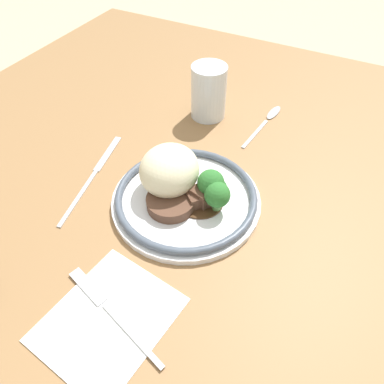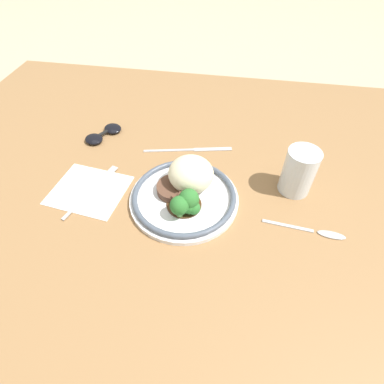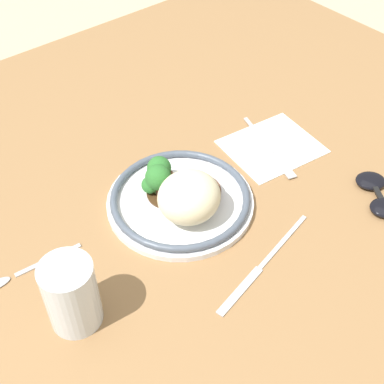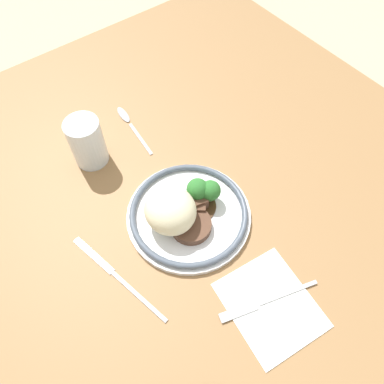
# 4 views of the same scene
# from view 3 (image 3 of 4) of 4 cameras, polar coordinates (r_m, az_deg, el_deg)

# --- Properties ---
(ground_plane) EXTENTS (8.00, 8.00, 0.00)m
(ground_plane) POSITION_cam_3_polar(r_m,az_deg,el_deg) (0.92, 1.19, -1.58)
(ground_plane) COLOR tan
(dining_table) EXTENTS (1.35, 1.20, 0.04)m
(dining_table) POSITION_cam_3_polar(r_m,az_deg,el_deg) (0.91, 1.21, -0.74)
(dining_table) COLOR olive
(dining_table) RESTS_ON ground
(napkin) EXTENTS (0.18, 0.16, 0.00)m
(napkin) POSITION_cam_3_polar(r_m,az_deg,el_deg) (0.99, 8.51, 4.81)
(napkin) COLOR white
(napkin) RESTS_ON dining_table
(plate) EXTENTS (0.24, 0.24, 0.09)m
(plate) POSITION_cam_3_polar(r_m,az_deg,el_deg) (0.85, -1.21, -0.40)
(plate) COLOR white
(plate) RESTS_ON dining_table
(juice_glass) EXTENTS (0.07, 0.07, 0.11)m
(juice_glass) POSITION_cam_3_polar(r_m,az_deg,el_deg) (0.72, -12.69, -10.85)
(juice_glass) COLOR orange
(juice_glass) RESTS_ON dining_table
(fork) EXTENTS (0.06, 0.18, 0.00)m
(fork) POSITION_cam_3_polar(r_m,az_deg,el_deg) (0.97, 8.58, 4.22)
(fork) COLOR #B7B7BC
(fork) RESTS_ON napkin
(knife) EXTENTS (0.23, 0.06, 0.00)m
(knife) POSITION_cam_3_polar(r_m,az_deg,el_deg) (0.79, 7.47, -7.79)
(knife) COLOR #B7B7BC
(knife) RESTS_ON dining_table
(spoon) EXTENTS (0.16, 0.03, 0.01)m
(spoon) POSITION_cam_3_polar(r_m,az_deg,el_deg) (0.82, -19.20, -8.83)
(spoon) COLOR #B7B7BC
(spoon) RESTS_ON dining_table
(sunglasses) EXTENTS (0.10, 0.12, 0.02)m
(sunglasses) POSITION_cam_3_polar(r_m,az_deg,el_deg) (0.93, 19.21, -0.20)
(sunglasses) COLOR black
(sunglasses) RESTS_ON dining_table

